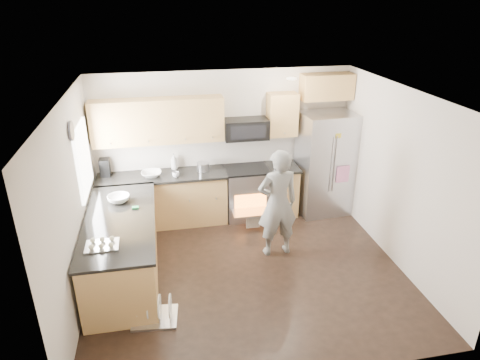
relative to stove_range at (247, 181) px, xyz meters
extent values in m
plane|color=black|center=(-0.35, -1.69, -0.68)|extent=(4.50, 4.50, 0.00)
cube|color=beige|center=(-0.35, 0.31, 0.62)|extent=(4.50, 0.04, 2.60)
cube|color=beige|center=(-0.35, -3.69, 0.62)|extent=(4.50, 0.04, 2.60)
cube|color=beige|center=(-2.60, -1.69, 0.62)|extent=(0.04, 4.00, 2.60)
cube|color=beige|center=(1.90, -1.69, 0.62)|extent=(0.04, 4.00, 2.60)
cube|color=white|center=(-0.35, -1.69, 1.92)|extent=(4.50, 4.00, 0.04)
cube|color=white|center=(-2.58, -0.69, 0.87)|extent=(0.04, 1.00, 1.00)
cylinder|color=beige|center=(0.55, -0.59, 1.91)|extent=(0.14, 0.14, 0.02)
cylinder|color=#474754|center=(-2.57, -1.24, 1.47)|extent=(0.03, 0.26, 0.26)
cube|color=tan|center=(-1.48, 0.01, -0.24)|extent=(2.15, 0.60, 0.87)
cube|color=black|center=(-1.48, 0.00, 0.23)|extent=(2.19, 0.64, 0.04)
cube|color=tan|center=(0.65, 0.01, -0.24)|extent=(0.50, 0.60, 0.87)
cube|color=black|center=(0.65, 0.00, 0.23)|extent=(0.54, 0.64, 0.04)
cube|color=tan|center=(-1.47, 0.14, 1.15)|extent=(2.16, 0.33, 0.74)
cube|color=tan|center=(0.65, 0.14, 1.15)|extent=(0.50, 0.33, 0.74)
cube|color=tan|center=(1.43, 0.14, 1.60)|extent=(0.90, 0.33, 0.44)
imported|color=silver|center=(-1.65, -0.02, 0.29)|extent=(0.34, 0.34, 0.08)
imported|color=white|center=(-1.25, 0.21, 0.39)|extent=(0.11, 0.11, 0.29)
imported|color=white|center=(-1.25, -0.13, 0.29)|extent=(0.12, 0.12, 0.09)
cylinder|color=#B7B7BC|center=(-0.77, 0.06, 0.32)|extent=(0.21, 0.21, 0.14)
cube|color=black|center=(-2.41, 0.15, 0.40)|extent=(0.16, 0.20, 0.30)
cylinder|color=#B7B7BC|center=(0.53, -0.03, 0.29)|extent=(0.09, 0.09, 0.07)
cube|color=tan|center=(-2.10, -1.44, -0.24)|extent=(0.90, 2.30, 0.87)
cube|color=black|center=(-2.10, -1.44, 0.23)|extent=(0.96, 2.36, 0.04)
imported|color=white|center=(-2.13, -0.91, 0.30)|extent=(0.32, 0.32, 0.10)
cube|color=green|center=(-1.89, -1.17, 0.26)|extent=(0.09, 0.06, 0.03)
cube|color=#B7B7BC|center=(-2.26, -2.11, 0.29)|extent=(0.40, 0.30, 0.08)
cube|color=#B7B7BC|center=(0.00, -0.01, -0.23)|extent=(0.76, 0.62, 0.90)
cube|color=black|center=(0.00, -0.01, 0.24)|extent=(0.76, 0.60, 0.03)
cube|color=orange|center=(0.00, -0.33, -0.28)|extent=(0.56, 0.02, 0.34)
cube|color=#B7B7BC|center=(0.00, -0.49, -0.36)|extent=(0.70, 0.34, 0.03)
cube|color=white|center=(0.00, -0.54, -0.50)|extent=(0.24, 0.03, 0.28)
cube|color=black|center=(0.00, 0.11, 0.94)|extent=(0.76, 0.40, 0.34)
cube|color=#B7B7BC|center=(1.42, -0.07, 0.26)|extent=(0.97, 0.78, 1.87)
cylinder|color=#B7B7BC|center=(1.39, -0.44, 0.39)|extent=(0.02, 0.02, 1.02)
cylinder|color=#B7B7BC|center=(1.45, -0.44, 0.39)|extent=(0.02, 0.02, 1.02)
cube|color=#FF93D0|center=(1.62, -0.43, 0.19)|extent=(0.24, 0.02, 0.30)
cube|color=#93B4EC|center=(1.24, -0.43, 0.69)|extent=(0.18, 0.02, 0.22)
imported|color=gray|center=(0.20, -1.29, 0.18)|extent=(0.66, 0.46, 1.72)
cube|color=#B7B7BC|center=(-1.70, -2.46, -0.66)|extent=(0.60, 0.50, 0.03)
cylinder|color=white|center=(-1.89, -2.44, -0.49)|extent=(0.05, 0.31, 0.31)
cylinder|color=white|center=(-1.76, -2.45, -0.49)|extent=(0.05, 0.31, 0.31)
cylinder|color=white|center=(-1.63, -2.47, -0.49)|extent=(0.05, 0.31, 0.31)
cylinder|color=white|center=(-1.50, -2.48, -0.49)|extent=(0.05, 0.31, 0.31)
camera|label=1|loc=(-1.46, -6.81, 3.10)|focal=32.00mm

